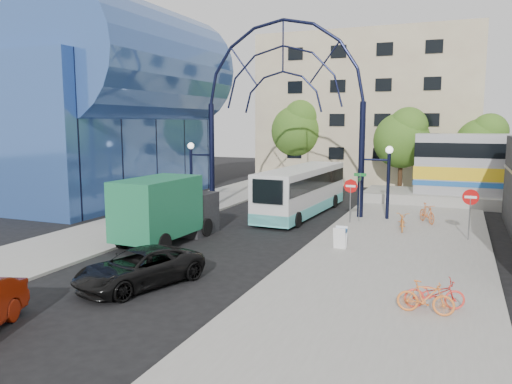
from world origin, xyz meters
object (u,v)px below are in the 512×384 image
at_px(tree_north_a, 403,137).
at_px(green_truck, 167,209).
at_px(bike_near_b, 427,213).
at_px(gateway_arch, 283,77).
at_px(do_not_enter_sign, 470,202).
at_px(city_bus, 302,190).
at_px(bike_far_a, 434,294).
at_px(sandwich_board, 340,235).
at_px(tree_north_b, 299,128).
at_px(tree_north_c, 484,141).
at_px(street_name_sign, 360,187).
at_px(bike_near_a, 402,221).
at_px(black_suv, 139,268).
at_px(stop_sign, 351,190).
at_px(bike_far_b, 426,297).

distance_m(tree_north_a, green_truck, 23.26).
bearing_deg(bike_near_b, green_truck, -170.32).
height_order(gateway_arch, do_not_enter_sign, gateway_arch).
distance_m(do_not_enter_sign, bike_near_b, 4.38).
height_order(city_bus, bike_far_a, city_bus).
distance_m(sandwich_board, tree_north_b, 26.15).
height_order(tree_north_a, bike_near_b, tree_north_a).
height_order(sandwich_board, tree_north_c, tree_north_c).
xyz_separation_m(do_not_enter_sign, street_name_sign, (-5.80, 2.60, 0.15)).
relative_size(tree_north_b, bike_near_a, 4.17).
distance_m(sandwich_board, green_truck, 8.35).
bearing_deg(bike_far_a, do_not_enter_sign, -20.76).
bearing_deg(black_suv, street_name_sign, 89.52).
bearing_deg(stop_sign, gateway_arch, 157.37).
xyz_separation_m(gateway_arch, green_truck, (-2.59, -9.43, -6.96)).
relative_size(do_not_enter_sign, tree_north_b, 0.31).
distance_m(sandwich_board, bike_near_a, 5.53).
bearing_deg(city_bus, sandwich_board, -59.23).
bearing_deg(tree_north_a, bike_near_a, -83.62).
distance_m(stop_sign, black_suv, 14.39).
xyz_separation_m(stop_sign, street_name_sign, (0.40, 0.60, 0.14)).
distance_m(bike_near_b, bike_far_b, 14.37).
height_order(gateway_arch, tree_north_a, gateway_arch).
distance_m(gateway_arch, black_suv, 17.42).
distance_m(tree_north_c, bike_near_a, 17.80).
relative_size(tree_north_a, tree_north_b, 0.88).
bearing_deg(stop_sign, tree_north_a, 84.58).
height_order(do_not_enter_sign, bike_near_b, do_not_enter_sign).
relative_size(black_suv, bike_near_a, 2.47).
relative_size(tree_north_c, bike_far_a, 3.60).
height_order(tree_north_b, bike_near_b, tree_north_b).
bearing_deg(do_not_enter_sign, tree_north_a, 107.03).
relative_size(do_not_enter_sign, bike_far_a, 1.37).
relative_size(stop_sign, bike_far_a, 1.38).
relative_size(tree_north_c, green_truck, 1.01).
xyz_separation_m(tree_north_b, bike_far_b, (13.56, -30.69, -4.64)).
height_order(gateway_arch, bike_near_b, gateway_arch).
distance_m(gateway_arch, street_name_sign, 8.38).
xyz_separation_m(bike_near_a, bike_far_a, (2.12, -11.27, -0.03)).
distance_m(tree_north_b, city_bus, 17.04).
xyz_separation_m(tree_north_a, bike_near_b, (2.74, -12.33, -3.93)).
xyz_separation_m(do_not_enter_sign, sandwich_board, (-5.40, -4.02, -1.23)).
bearing_deg(gateway_arch, bike_near_b, -2.63).
relative_size(tree_north_a, city_bus, 0.64).
bearing_deg(bike_near_b, do_not_enter_sign, -87.82).
bearing_deg(green_truck, city_bus, 69.76).
bearing_deg(do_not_enter_sign, gateway_arch, 160.01).
bearing_deg(tree_north_a, tree_north_b, 158.20).
xyz_separation_m(black_suv, bike_near_b, (8.80, 15.12, 0.01)).
bearing_deg(tree_north_b, bike_far_a, -65.42).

